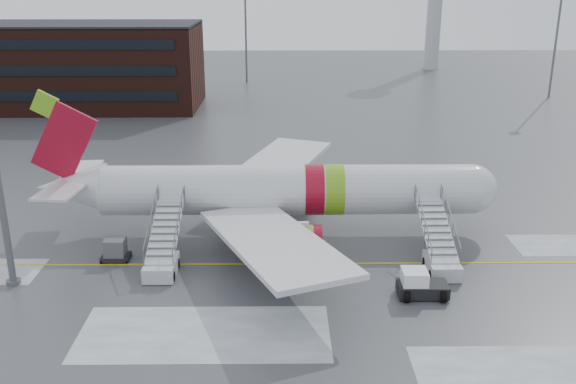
{
  "coord_description": "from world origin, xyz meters",
  "views": [
    {
      "loc": [
        -1.68,
        -41.37,
        19.02
      ],
      "look_at": [
        -1.18,
        2.72,
        4.0
      ],
      "focal_mm": 40.0,
      "sensor_mm": 36.0,
      "label": 1
    }
  ],
  "objects_px": {
    "airstair_fwd": "(440,254)",
    "airstair_aft": "(163,255)",
    "airliner": "(275,191)",
    "pushback_tug": "(420,285)",
    "uld_container": "(115,250)"
  },
  "relations": [
    {
      "from": "airstair_fwd",
      "to": "airstair_aft",
      "type": "xyz_separation_m",
      "value": [
        -18.72,
        0.0,
        0.0
      ]
    },
    {
      "from": "airstair_aft",
      "to": "uld_container",
      "type": "relative_size",
      "value": 3.96
    },
    {
      "from": "airstair_aft",
      "to": "pushback_tug",
      "type": "height_order",
      "value": "airstair_aft"
    },
    {
      "from": "airliner",
      "to": "airstair_fwd",
      "type": "bearing_deg",
      "value": -30.31
    },
    {
      "from": "airstair_fwd",
      "to": "pushback_tug",
      "type": "height_order",
      "value": "airstair_fwd"
    },
    {
      "from": "airstair_aft",
      "to": "airliner",
      "type": "bearing_deg",
      "value": 40.92
    },
    {
      "from": "airstair_fwd",
      "to": "pushback_tug",
      "type": "bearing_deg",
      "value": -118.82
    },
    {
      "from": "airliner",
      "to": "uld_container",
      "type": "distance_m",
      "value": 12.47
    },
    {
      "from": "airliner",
      "to": "airstair_aft",
      "type": "distance_m",
      "value": 10.25
    },
    {
      "from": "pushback_tug",
      "to": "uld_container",
      "type": "bearing_deg",
      "value": 164.55
    },
    {
      "from": "airstair_aft",
      "to": "uld_container",
      "type": "distance_m",
      "value": 3.98
    },
    {
      "from": "airliner",
      "to": "airstair_fwd",
      "type": "distance_m",
      "value": 13.16
    },
    {
      "from": "airstair_fwd",
      "to": "uld_container",
      "type": "bearing_deg",
      "value": 175.81
    },
    {
      "from": "airliner",
      "to": "airstair_fwd",
      "type": "xyz_separation_m",
      "value": [
        11.18,
        -6.54,
        -2.35
      ]
    },
    {
      "from": "airstair_aft",
      "to": "airstair_fwd",
      "type": "bearing_deg",
      "value": 0.0
    }
  ]
}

